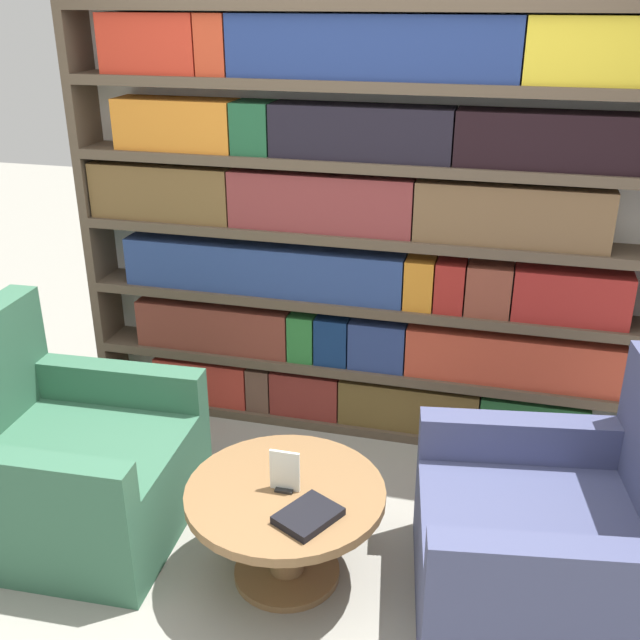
{
  "coord_description": "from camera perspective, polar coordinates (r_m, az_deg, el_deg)",
  "views": [
    {
      "loc": [
        0.71,
        -2.12,
        2.2
      ],
      "look_at": [
        -0.02,
        0.72,
        0.91
      ],
      "focal_mm": 42.0,
      "sensor_mm": 36.0,
      "label": 1
    }
  ],
  "objects": [
    {
      "name": "armchair_right",
      "position": [
        3.06,
        17.74,
        -15.89
      ],
      "size": [
        1.06,
        1.02,
        0.95
      ],
      "rotation": [
        0.0,
        0.0,
        -1.42
      ],
      "color": "#42476B",
      "rests_on": "ground_plane"
    },
    {
      "name": "armchair_left",
      "position": [
        3.52,
        -19.01,
        -10.38
      ],
      "size": [
        0.98,
        0.93,
        0.95
      ],
      "rotation": [
        0.0,
        0.0,
        1.62
      ],
      "color": "#336047",
      "rests_on": "ground_plane"
    },
    {
      "name": "ground_plane",
      "position": [
        3.14,
        -3.08,
        -20.88
      ],
      "size": [
        14.0,
        14.0,
        0.0
      ],
      "primitive_type": "plane",
      "color": "gray"
    },
    {
      "name": "stray_book",
      "position": [
        2.83,
        -0.9,
        -14.69
      ],
      "size": [
        0.26,
        0.28,
        0.03
      ],
      "color": "black",
      "rests_on": "coffee_table"
    },
    {
      "name": "table_sign",
      "position": [
        2.95,
        -2.7,
        -11.59
      ],
      "size": [
        0.12,
        0.06,
        0.17
      ],
      "color": "black",
      "rests_on": "coffee_table"
    },
    {
      "name": "bookshelf",
      "position": [
        3.78,
        3.07,
        6.6
      ],
      "size": [
        2.95,
        0.3,
        2.17
      ],
      "color": "silver",
      "rests_on": "ground_plane"
    },
    {
      "name": "coffee_table",
      "position": [
        3.06,
        -2.63,
        -14.57
      ],
      "size": [
        0.79,
        0.79,
        0.42
      ],
      "color": "brown",
      "rests_on": "ground_plane"
    }
  ]
}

